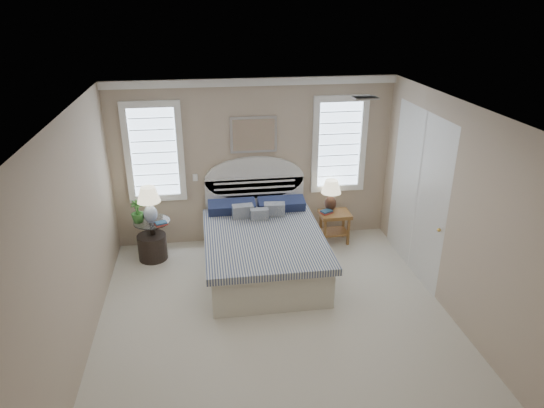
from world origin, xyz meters
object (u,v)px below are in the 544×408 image
at_px(bed, 263,245).
at_px(floor_pot, 153,247).
at_px(nightstand_right, 335,221).
at_px(lamp_left, 149,201).
at_px(lamp_right, 331,192).
at_px(side_table_left, 153,235).

distance_m(bed, floor_pot, 1.77).
distance_m(nightstand_right, floor_pot, 2.98).
relative_size(nightstand_right, lamp_left, 0.93).
bearing_deg(lamp_left, floor_pot, -118.27).
bearing_deg(bed, floor_pot, 161.95).
bearing_deg(lamp_right, floor_pot, -174.65).
bearing_deg(side_table_left, nightstand_right, 1.94).
bearing_deg(lamp_left, nightstand_right, 2.18).
height_order(side_table_left, floor_pot, side_table_left).
xyz_separation_m(bed, lamp_left, (-1.66, 0.58, 0.59)).
height_order(bed, floor_pot, bed).
bearing_deg(bed, nightstand_right, 28.03).
bearing_deg(nightstand_right, lamp_left, -177.82).
bearing_deg(nightstand_right, lamp_right, 111.20).
xyz_separation_m(side_table_left, nightstand_right, (2.95, 0.10, -0.00)).
bearing_deg(lamp_right, nightstand_right, -68.80).
distance_m(bed, lamp_left, 1.85).
height_order(bed, lamp_left, bed).
relative_size(bed, lamp_right, 4.25).
xyz_separation_m(nightstand_right, floor_pot, (-2.97, -0.15, -0.18)).
bearing_deg(nightstand_right, floor_pot, -177.18).
distance_m(side_table_left, floor_pot, 0.19).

